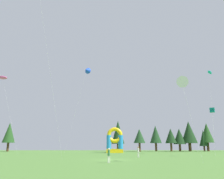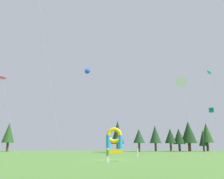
{
  "view_description": "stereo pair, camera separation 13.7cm",
  "coord_description": "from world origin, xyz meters",
  "px_view_note": "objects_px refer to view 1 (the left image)",
  "views": [
    {
      "loc": [
        -0.24,
        -35.09,
        2.11
      ],
      "look_at": [
        0.0,
        13.48,
        13.5
      ],
      "focal_mm": 37.82,
      "sensor_mm": 36.0,
      "label": 1
    },
    {
      "loc": [
        -0.11,
        -35.09,
        2.11
      ],
      "look_at": [
        0.0,
        13.48,
        13.5
      ],
      "focal_mm": 37.82,
      "sensor_mm": 36.0,
      "label": 2
    }
  ],
  "objects_px": {
    "kite_white_delta": "(180,82)",
    "person_left_edge": "(137,151)",
    "kite_teal_box": "(211,110)",
    "kite_blue_delta": "(86,70)",
    "kite_cyan_parafoil": "(208,73)",
    "inflatable_orange_dome": "(114,143)",
    "person_midfield": "(108,154)",
    "kite_pink_parafoil": "(1,77)"
  },
  "relations": [
    {
      "from": "kite_cyan_parafoil",
      "to": "kite_white_delta",
      "type": "xyz_separation_m",
      "value": [
        -13.82,
        -23.2,
        -8.53
      ]
    },
    {
      "from": "kite_blue_delta",
      "to": "kite_pink_parafoil",
      "type": "height_order",
      "value": "kite_blue_delta"
    },
    {
      "from": "kite_white_delta",
      "to": "person_midfield",
      "type": "bearing_deg",
      "value": 178.99
    },
    {
      "from": "kite_teal_box",
      "to": "inflatable_orange_dome",
      "type": "xyz_separation_m",
      "value": [
        -18.01,
        21.55,
        -5.9
      ]
    },
    {
      "from": "kite_cyan_parafoil",
      "to": "kite_white_delta",
      "type": "height_order",
      "value": "kite_cyan_parafoil"
    },
    {
      "from": "person_left_edge",
      "to": "kite_teal_box",
      "type": "bearing_deg",
      "value": -177.09
    },
    {
      "from": "person_left_edge",
      "to": "inflatable_orange_dome",
      "type": "height_order",
      "value": "inflatable_orange_dome"
    },
    {
      "from": "kite_white_delta",
      "to": "kite_pink_parafoil",
      "type": "bearing_deg",
      "value": 146.99
    },
    {
      "from": "kite_blue_delta",
      "to": "person_left_edge",
      "type": "bearing_deg",
      "value": -53.33
    },
    {
      "from": "kite_blue_delta",
      "to": "kite_pink_parafoil",
      "type": "relative_size",
      "value": 1.2
    },
    {
      "from": "inflatable_orange_dome",
      "to": "kite_white_delta",
      "type": "bearing_deg",
      "value": -77.21
    },
    {
      "from": "kite_white_delta",
      "to": "kite_blue_delta",
      "type": "distance_m",
      "value": 32.5
    },
    {
      "from": "kite_teal_box",
      "to": "kite_blue_delta",
      "type": "bearing_deg",
      "value": 153.92
    },
    {
      "from": "kite_cyan_parafoil",
      "to": "kite_blue_delta",
      "type": "distance_m",
      "value": 29.32
    },
    {
      "from": "kite_blue_delta",
      "to": "kite_pink_parafoil",
      "type": "xyz_separation_m",
      "value": [
        -18.39,
        -4.97,
        -3.38
      ]
    },
    {
      "from": "kite_teal_box",
      "to": "person_midfield",
      "type": "xyz_separation_m",
      "value": [
        -19.13,
        -14.39,
        -7.39
      ]
    },
    {
      "from": "kite_blue_delta",
      "to": "person_left_edge",
      "type": "height_order",
      "value": "kite_blue_delta"
    },
    {
      "from": "kite_cyan_parafoil",
      "to": "kite_teal_box",
      "type": "relative_size",
      "value": 2.14
    },
    {
      "from": "person_midfield",
      "to": "person_left_edge",
      "type": "distance_m",
      "value": 13.11
    },
    {
      "from": "kite_cyan_parafoil",
      "to": "inflatable_orange_dome",
      "type": "distance_m",
      "value": 30.1
    },
    {
      "from": "kite_teal_box",
      "to": "kite_white_delta",
      "type": "bearing_deg",
      "value": -123.99
    },
    {
      "from": "kite_white_delta",
      "to": "person_left_edge",
      "type": "height_order",
      "value": "kite_white_delta"
    },
    {
      "from": "kite_white_delta",
      "to": "person_left_edge",
      "type": "relative_size",
      "value": 6.1
    },
    {
      "from": "kite_white_delta",
      "to": "kite_pink_parafoil",
      "type": "distance_m",
      "value": 40.68
    },
    {
      "from": "kite_white_delta",
      "to": "person_left_edge",
      "type": "bearing_deg",
      "value": 109.85
    },
    {
      "from": "kite_cyan_parafoil",
      "to": "kite_white_delta",
      "type": "distance_m",
      "value": 28.32
    },
    {
      "from": "person_midfield",
      "to": "inflatable_orange_dome",
      "type": "distance_m",
      "value": 35.99
    },
    {
      "from": "kite_pink_parafoil",
      "to": "kite_white_delta",
      "type": "bearing_deg",
      "value": -33.01
    },
    {
      "from": "kite_blue_delta",
      "to": "inflatable_orange_dome",
      "type": "xyz_separation_m",
      "value": [
        7.04,
        9.29,
        -17.7
      ]
    },
    {
      "from": "kite_white_delta",
      "to": "person_left_edge",
      "type": "xyz_separation_m",
      "value": [
        -4.45,
        12.34,
        -8.9
      ]
    },
    {
      "from": "kite_white_delta",
      "to": "kite_blue_delta",
      "type": "bearing_deg",
      "value": 119.6
    },
    {
      "from": "person_left_edge",
      "to": "inflatable_orange_dome",
      "type": "bearing_deg",
      "value": -86.97
    },
    {
      "from": "kite_teal_box",
      "to": "kite_blue_delta",
      "type": "distance_m",
      "value": 30.28
    },
    {
      "from": "kite_cyan_parafoil",
      "to": "person_left_edge",
      "type": "distance_m",
      "value": 27.49
    },
    {
      "from": "kite_blue_delta",
      "to": "person_midfield",
      "type": "height_order",
      "value": "kite_blue_delta"
    },
    {
      "from": "kite_cyan_parafoil",
      "to": "kite_white_delta",
      "type": "relative_size",
      "value": 1.75
    },
    {
      "from": "kite_blue_delta",
      "to": "kite_white_delta",
      "type": "bearing_deg",
      "value": -60.4
    },
    {
      "from": "kite_white_delta",
      "to": "inflatable_orange_dome",
      "type": "distance_m",
      "value": 37.76
    },
    {
      "from": "kite_cyan_parafoil",
      "to": "kite_blue_delta",
      "type": "xyz_separation_m",
      "value": [
        -29.05,
        3.61,
        1.73
      ]
    },
    {
      "from": "kite_pink_parafoil",
      "to": "person_left_edge",
      "type": "height_order",
      "value": "kite_pink_parafoil"
    },
    {
      "from": "person_midfield",
      "to": "person_left_edge",
      "type": "xyz_separation_m",
      "value": [
        4.87,
        12.17,
        0.04
      ]
    },
    {
      "from": "kite_cyan_parafoil",
      "to": "kite_blue_delta",
      "type": "relative_size",
      "value": 0.9
    }
  ]
}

